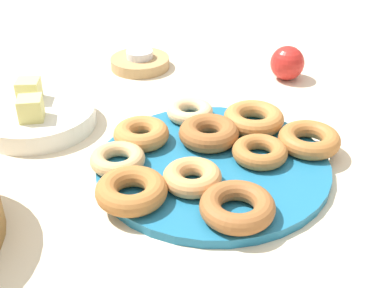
{
  "coord_description": "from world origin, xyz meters",
  "views": [
    {
      "loc": [
        -0.6,
        0.08,
        0.42
      ],
      "look_at": [
        0.0,
        0.03,
        0.04
      ],
      "focal_mm": 48.24,
      "sensor_mm": 36.0,
      "label": 1
    }
  ],
  "objects_px": {
    "donut_1": "(254,118)",
    "donut_9": "(131,190)",
    "donut_plate": "(213,165)",
    "candle_holder": "(140,63)",
    "donut_0": "(192,177)",
    "melon_chunk_right": "(29,90)",
    "donut_2": "(141,134)",
    "donut_6": "(237,207)",
    "melon_chunk_left": "(31,108)",
    "donut_8": "(309,140)",
    "tealight": "(140,54)",
    "donut_4": "(118,160)",
    "fruit_bowl": "(38,117)",
    "apple": "(287,63)",
    "donut_7": "(190,111)",
    "donut_5": "(211,133)",
    "donut_3": "(260,153)"
  },
  "relations": [
    {
      "from": "donut_1",
      "to": "donut_9",
      "type": "bearing_deg",
      "value": 132.15
    },
    {
      "from": "donut_plate",
      "to": "candle_holder",
      "type": "distance_m",
      "value": 0.39
    },
    {
      "from": "donut_0",
      "to": "melon_chunk_right",
      "type": "relative_size",
      "value": 2.17
    },
    {
      "from": "donut_2",
      "to": "donut_9",
      "type": "height_order",
      "value": "same"
    },
    {
      "from": "donut_2",
      "to": "candle_holder",
      "type": "distance_m",
      "value": 0.31
    },
    {
      "from": "donut_6",
      "to": "donut_0",
      "type": "bearing_deg",
      "value": 36.27
    },
    {
      "from": "donut_1",
      "to": "candle_holder",
      "type": "xyz_separation_m",
      "value": [
        0.28,
        0.18,
        -0.02
      ]
    },
    {
      "from": "donut_0",
      "to": "melon_chunk_left",
      "type": "height_order",
      "value": "melon_chunk_left"
    },
    {
      "from": "donut_8",
      "to": "tealight",
      "type": "bearing_deg",
      "value": 35.34
    },
    {
      "from": "donut_4",
      "to": "fruit_bowl",
      "type": "xyz_separation_m",
      "value": [
        0.15,
        0.13,
        -0.01
      ]
    },
    {
      "from": "donut_1",
      "to": "apple",
      "type": "distance_m",
      "value": 0.23
    },
    {
      "from": "donut_4",
      "to": "donut_7",
      "type": "relative_size",
      "value": 1.03
    },
    {
      "from": "tealight",
      "to": "melon_chunk_left",
      "type": "relative_size",
      "value": 1.47
    },
    {
      "from": "apple",
      "to": "donut_6",
      "type": "bearing_deg",
      "value": 158.32
    },
    {
      "from": "donut_7",
      "to": "melon_chunk_left",
      "type": "xyz_separation_m",
      "value": [
        -0.01,
        0.25,
        0.02
      ]
    },
    {
      "from": "tealight",
      "to": "donut_1",
      "type": "bearing_deg",
      "value": -147.57
    },
    {
      "from": "donut_4",
      "to": "candle_holder",
      "type": "bearing_deg",
      "value": -4.85
    },
    {
      "from": "donut_0",
      "to": "donut_plate",
      "type": "bearing_deg",
      "value": -32.26
    },
    {
      "from": "donut_5",
      "to": "candle_holder",
      "type": "distance_m",
      "value": 0.34
    },
    {
      "from": "donut_plate",
      "to": "melon_chunk_left",
      "type": "relative_size",
      "value": 9.2
    },
    {
      "from": "donut_2",
      "to": "donut_6",
      "type": "xyz_separation_m",
      "value": [
        -0.18,
        -0.11,
        -0.0
      ]
    },
    {
      "from": "donut_3",
      "to": "fruit_bowl",
      "type": "height_order",
      "value": "donut_3"
    },
    {
      "from": "donut_3",
      "to": "donut_5",
      "type": "xyz_separation_m",
      "value": [
        0.06,
        0.06,
        0.0
      ]
    },
    {
      "from": "donut_plate",
      "to": "tealight",
      "type": "distance_m",
      "value": 0.39
    },
    {
      "from": "melon_chunk_left",
      "to": "candle_holder",
      "type": "bearing_deg",
      "value": -32.99
    },
    {
      "from": "donut_6",
      "to": "donut_7",
      "type": "bearing_deg",
      "value": 8.1
    },
    {
      "from": "tealight",
      "to": "donut_5",
      "type": "bearing_deg",
      "value": -161.81
    },
    {
      "from": "donut_0",
      "to": "donut_3",
      "type": "distance_m",
      "value": 0.11
    },
    {
      "from": "donut_3",
      "to": "tealight",
      "type": "xyz_separation_m",
      "value": [
        0.38,
        0.17,
        0.0
      ]
    },
    {
      "from": "donut_4",
      "to": "tealight",
      "type": "relative_size",
      "value": 1.45
    },
    {
      "from": "donut_9",
      "to": "donut_3",
      "type": "bearing_deg",
      "value": -67.62
    },
    {
      "from": "melon_chunk_right",
      "to": "apple",
      "type": "bearing_deg",
      "value": -76.36
    },
    {
      "from": "donut_6",
      "to": "donut_9",
      "type": "relative_size",
      "value": 1.01
    },
    {
      "from": "donut_1",
      "to": "donut_9",
      "type": "xyz_separation_m",
      "value": [
        -0.17,
        0.19,
        0.0
      ]
    },
    {
      "from": "donut_8",
      "to": "fruit_bowl",
      "type": "height_order",
      "value": "donut_8"
    },
    {
      "from": "donut_0",
      "to": "donut_8",
      "type": "distance_m",
      "value": 0.2
    },
    {
      "from": "donut_plate",
      "to": "donut_3",
      "type": "height_order",
      "value": "donut_3"
    },
    {
      "from": "tealight",
      "to": "melon_chunk_left",
      "type": "bearing_deg",
      "value": 147.01
    },
    {
      "from": "donut_2",
      "to": "melon_chunk_right",
      "type": "bearing_deg",
      "value": 56.63
    },
    {
      "from": "donut_7",
      "to": "melon_chunk_right",
      "type": "relative_size",
      "value": 2.08
    },
    {
      "from": "donut_1",
      "to": "donut_8",
      "type": "bearing_deg",
      "value": -134.75
    },
    {
      "from": "donut_2",
      "to": "apple",
      "type": "xyz_separation_m",
      "value": [
        0.23,
        -0.28,
        0.01
      ]
    },
    {
      "from": "tealight",
      "to": "apple",
      "type": "height_order",
      "value": "apple"
    },
    {
      "from": "donut_3",
      "to": "donut_6",
      "type": "xyz_separation_m",
      "value": [
        -0.12,
        0.05,
        0.0
      ]
    },
    {
      "from": "donut_5",
      "to": "donut_6",
      "type": "relative_size",
      "value": 0.97
    },
    {
      "from": "donut_8",
      "to": "apple",
      "type": "height_order",
      "value": "apple"
    },
    {
      "from": "donut_2",
      "to": "donut_plate",
      "type": "bearing_deg",
      "value": -121.48
    },
    {
      "from": "donut_5",
      "to": "apple",
      "type": "xyz_separation_m",
      "value": [
        0.24,
        -0.18,
        0.0
      ]
    },
    {
      "from": "donut_3",
      "to": "donut_6",
      "type": "bearing_deg",
      "value": 155.87
    },
    {
      "from": "donut_3",
      "to": "apple",
      "type": "bearing_deg",
      "value": -20.69
    }
  ]
}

